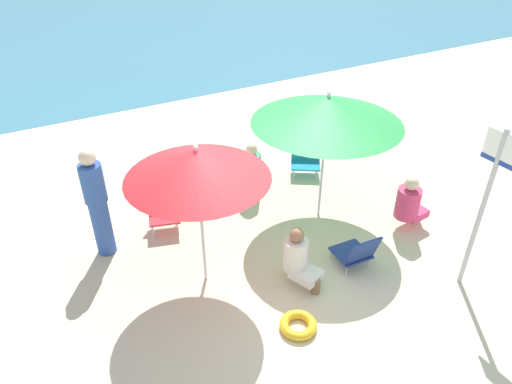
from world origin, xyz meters
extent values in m
plane|color=beige|center=(0.00, 0.00, 0.00)|extent=(40.00, 40.00, 0.00)
cube|color=teal|center=(0.00, 14.83, 0.00)|extent=(40.00, 16.00, 0.01)
cylinder|color=silver|center=(1.42, 1.17, 1.00)|extent=(0.04, 0.04, 2.01)
cone|color=green|center=(1.42, 1.17, 1.80)|extent=(2.20, 2.20, 0.41)
sphere|color=silver|center=(1.42, 1.17, 2.04)|extent=(0.06, 0.06, 0.06)
cylinder|color=silver|center=(-0.78, 0.64, 0.98)|extent=(0.04, 0.04, 1.96)
cone|color=red|center=(-0.78, 0.64, 1.78)|extent=(1.74, 1.74, 0.38)
sphere|color=silver|center=(-0.78, 0.64, 1.99)|extent=(0.06, 0.06, 0.06)
cube|color=navy|center=(1.11, -0.05, 0.20)|extent=(0.48, 0.47, 0.03)
cube|color=navy|center=(1.09, -0.29, 0.41)|extent=(0.47, 0.19, 0.41)
cylinder|color=silver|center=(0.93, 0.14, 0.09)|extent=(0.02, 0.02, 0.18)
cylinder|color=silver|center=(1.30, 0.12, 0.09)|extent=(0.02, 0.02, 0.18)
cylinder|color=silver|center=(0.91, -0.22, 0.09)|extent=(0.02, 0.02, 0.18)
cylinder|color=silver|center=(1.28, -0.24, 0.09)|extent=(0.02, 0.02, 0.18)
cube|color=teal|center=(1.92, 2.30, 0.20)|extent=(0.66, 0.62, 0.03)
cube|color=teal|center=(2.03, 2.48, 0.38)|extent=(0.52, 0.40, 0.35)
cylinder|color=silver|center=(2.01, 2.05, 0.09)|extent=(0.02, 0.02, 0.19)
cylinder|color=silver|center=(1.65, 2.27, 0.09)|extent=(0.02, 0.02, 0.19)
cylinder|color=silver|center=(2.18, 2.32, 0.09)|extent=(0.02, 0.02, 0.19)
cylinder|color=silver|center=(1.82, 2.54, 0.09)|extent=(0.02, 0.02, 0.19)
cube|color=red|center=(-0.90, 1.93, 0.24)|extent=(0.56, 0.52, 0.03)
cube|color=red|center=(-0.84, 2.14, 0.42)|extent=(0.48, 0.26, 0.34)
cylinder|color=silver|center=(-0.77, 1.72, 0.11)|extent=(0.02, 0.02, 0.23)
cylinder|color=silver|center=(-1.12, 1.82, 0.11)|extent=(0.02, 0.02, 0.23)
cylinder|color=silver|center=(-0.68, 2.03, 0.11)|extent=(0.02, 0.02, 0.23)
cylinder|color=silver|center=(-1.03, 2.14, 0.11)|extent=(0.02, 0.02, 0.23)
cylinder|color=#2D519E|center=(-1.81, 1.86, 0.44)|extent=(0.26, 0.26, 0.88)
cylinder|color=#2D519E|center=(-1.81, 1.86, 1.16)|extent=(0.31, 0.31, 0.55)
sphere|color=beige|center=(-1.81, 1.86, 1.54)|extent=(0.22, 0.22, 0.22)
cube|color=#389970|center=(0.70, 2.38, 0.24)|extent=(0.41, 0.44, 0.12)
cylinder|color=beige|center=(0.64, 2.53, 0.12)|extent=(0.12, 0.12, 0.24)
cylinder|color=#389970|center=(0.76, 2.21, 0.50)|extent=(0.31, 0.31, 0.52)
sphere|color=beige|center=(0.76, 2.21, 0.86)|extent=(0.19, 0.19, 0.19)
cube|color=#DB3866|center=(2.51, 0.22, 0.25)|extent=(0.40, 0.39, 0.12)
cylinder|color=beige|center=(2.66, 0.23, 0.12)|extent=(0.12, 0.12, 0.25)
cylinder|color=#DB3866|center=(2.33, 0.20, 0.48)|extent=(0.35, 0.35, 0.48)
sphere|color=beige|center=(2.33, 0.20, 0.83)|extent=(0.21, 0.21, 0.21)
cube|color=silver|center=(0.31, -0.13, 0.22)|extent=(0.42, 0.45, 0.12)
cylinder|color=#896042|center=(0.36, -0.28, 0.11)|extent=(0.12, 0.12, 0.22)
cylinder|color=silver|center=(0.24, 0.04, 0.45)|extent=(0.31, 0.31, 0.46)
sphere|color=#896042|center=(0.24, 0.04, 0.77)|extent=(0.19, 0.19, 0.19)
cylinder|color=#ADADB2|center=(2.18, -1.03, 1.12)|extent=(0.06, 0.06, 2.24)
cube|color=white|center=(2.18, -1.03, 2.00)|extent=(0.04, 0.42, 0.38)
cube|color=navy|center=(2.18, -1.03, 1.84)|extent=(0.04, 0.42, 0.06)
torus|color=yellow|center=(-0.16, -0.68, 0.06)|extent=(0.45, 0.45, 0.11)
camera|label=1|loc=(-2.43, -3.78, 4.41)|focal=32.82mm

